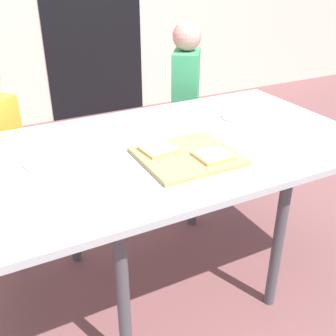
# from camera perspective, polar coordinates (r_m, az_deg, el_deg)

# --- Properties ---
(ground_plane) EXTENTS (16.00, 16.00, 0.00)m
(ground_plane) POSITION_cam_1_polar(r_m,az_deg,el_deg) (1.98, -0.21, -15.36)
(ground_plane) COLOR brown
(house_door) EXTENTS (0.90, 0.02, 2.00)m
(house_door) POSITION_cam_1_polar(r_m,az_deg,el_deg) (3.82, -10.79, 21.89)
(house_door) COLOR black
(house_door) RESTS_ON ground
(dining_table) EXTENTS (1.60, 0.89, 0.69)m
(dining_table) POSITION_cam_1_polar(r_m,az_deg,el_deg) (1.61, -0.25, 1.43)
(dining_table) COLOR #B3B6B8
(dining_table) RESTS_ON ground
(cutting_board) EXTENTS (0.35, 0.32, 0.02)m
(cutting_board) POSITION_cam_1_polar(r_m,az_deg,el_deg) (1.48, 2.75, 1.72)
(cutting_board) COLOR tan
(cutting_board) RESTS_ON dining_table
(pizza_slice_far_left) EXTENTS (0.14, 0.13, 0.02)m
(pizza_slice_far_left) POSITION_cam_1_polar(r_m,az_deg,el_deg) (1.50, -1.29, 2.72)
(pizza_slice_far_left) COLOR tan
(pizza_slice_far_left) RESTS_ON cutting_board
(pizza_slice_near_right) EXTENTS (0.13, 0.12, 0.02)m
(pizza_slice_near_right) POSITION_cam_1_polar(r_m,az_deg,el_deg) (1.46, 6.39, 1.82)
(pizza_slice_near_right) COLOR tan
(pizza_slice_near_right) RESTS_ON cutting_board
(plate_white_right) EXTENTS (0.21, 0.21, 0.01)m
(plate_white_right) POSITION_cam_1_polar(r_m,az_deg,el_deg) (1.91, 10.80, 7.14)
(plate_white_right) COLOR white
(plate_white_right) RESTS_ON dining_table
(plate_white_left) EXTENTS (0.21, 0.21, 0.01)m
(plate_white_left) POSITION_cam_1_polar(r_m,az_deg,el_deg) (1.52, -15.92, 1.08)
(plate_white_left) COLOR white
(plate_white_left) RESTS_ON dining_table
(child_right) EXTENTS (0.25, 0.28, 1.05)m
(child_right) POSITION_cam_1_polar(r_m,az_deg,el_deg) (2.39, 2.50, 9.26)
(child_right) COLOR navy
(child_right) RESTS_ON ground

